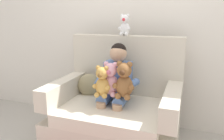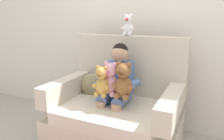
# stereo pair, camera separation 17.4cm
# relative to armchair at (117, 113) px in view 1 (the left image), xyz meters

# --- Properties ---
(back_wall) EXTENTS (6.00, 0.10, 2.60)m
(back_wall) POSITION_rel_armchair_xyz_m (0.00, 0.61, 0.96)
(back_wall) COLOR silver
(back_wall) RESTS_ON ground
(armchair) EXTENTS (1.22, 0.87, 1.10)m
(armchair) POSITION_rel_armchair_xyz_m (0.00, 0.00, 0.00)
(armchair) COLOR beige
(armchair) RESTS_ON ground
(seated_child) EXTENTS (0.45, 0.39, 0.82)m
(seated_child) POSITION_rel_armchair_xyz_m (-0.01, 0.01, 0.33)
(seated_child) COLOR #597AB7
(seated_child) RESTS_ON armchair
(plush_brown) EXTENTS (0.20, 0.17, 0.34)m
(plush_brown) POSITION_rel_armchair_xyz_m (0.12, -0.14, 0.39)
(plush_brown) COLOR brown
(plush_brown) RESTS_ON armchair
(plush_honey) EXTENTS (0.17, 0.14, 0.29)m
(plush_honey) POSITION_rel_armchair_xyz_m (-0.08, -0.17, 0.36)
(plush_honey) COLOR gold
(plush_honey) RESTS_ON armchair
(plush_pink) EXTENTS (0.19, 0.16, 0.32)m
(plush_pink) POSITION_rel_armchair_xyz_m (-0.03, -0.11, 0.38)
(plush_pink) COLOR #EAA8BC
(plush_pink) RESTS_ON armchair
(plush_white_on_backrest) EXTENTS (0.13, 0.11, 0.23)m
(plush_white_on_backrest) POSITION_rel_armchair_xyz_m (-0.02, 0.31, 0.86)
(plush_white_on_backrest) COLOR white
(plush_white_on_backrest) RESTS_ON armchair
(throw_pillow) EXTENTS (0.28, 0.19, 0.26)m
(throw_pillow) POSITION_rel_armchair_xyz_m (-0.35, 0.11, 0.22)
(throw_pillow) COLOR #998C66
(throw_pillow) RESTS_ON armchair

